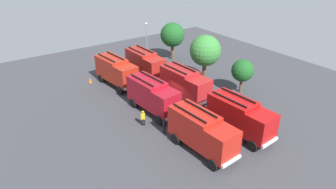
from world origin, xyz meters
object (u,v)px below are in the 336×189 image
object	(u,v)px
fire_truck_5	(240,116)
firefighter_1	(143,118)
traffic_cone_2	(177,81)
fire_truck_4	(185,83)
firefighter_2	(164,125)
tree_2	(243,71)
fire_truck_2	(202,131)
traffic_cone_0	(205,127)
lamppost	(147,38)
fire_truck_1	(153,95)
firefighter_0	(138,90)
tree_1	(205,51)
fire_truck_3	(145,63)
tree_0	(172,35)
fire_truck_0	(116,70)
traffic_cone_1	(90,80)

from	to	relation	value
fire_truck_5	firefighter_1	world-z (taller)	fire_truck_5
traffic_cone_2	fire_truck_4	bearing A→B (deg)	-25.28
firefighter_2	tree_2	bearing A→B (deg)	-157.80
fire_truck_2	traffic_cone_0	world-z (taller)	fire_truck_2
lamppost	tree_2	bearing A→B (deg)	10.03
fire_truck_5	fire_truck_1	bearing A→B (deg)	-156.25
fire_truck_2	firefighter_0	bearing A→B (deg)	173.67
traffic_cone_0	fire_truck_2	bearing A→B (deg)	-48.34
firefighter_1	firefighter_2	size ratio (longest dim) A/B	0.98
fire_truck_5	tree_1	world-z (taller)	tree_1
tree_2	traffic_cone_2	xyz separation A→B (m)	(-6.97, -5.19, -2.64)
firefighter_2	traffic_cone_2	bearing A→B (deg)	-119.49
firefighter_2	lamppost	distance (m)	22.98
firefighter_1	lamppost	xyz separation A→B (m)	(-17.84, 11.43, 2.62)
fire_truck_2	fire_truck_3	distance (m)	18.66
tree_0	lamppost	bearing A→B (deg)	-131.01
traffic_cone_2	lamppost	xyz separation A→B (m)	(-11.21, 1.98, 3.23)
tree_0	tree_2	distance (m)	15.40
fire_truck_0	traffic_cone_2	bearing A→B (deg)	52.44
firefighter_2	tree_0	world-z (taller)	tree_0
fire_truck_0	tree_1	bearing A→B (deg)	55.15
fire_truck_1	firefighter_2	xyz separation A→B (m)	(4.41, -1.44, -1.16)
firefighter_2	firefighter_0	bearing A→B (deg)	-88.52
fire_truck_3	traffic_cone_2	distance (m)	5.48
tree_1	traffic_cone_2	size ratio (longest dim) A/B	9.45
fire_truck_1	firefighter_0	bearing A→B (deg)	170.63
traffic_cone_2	firefighter_1	bearing A→B (deg)	-54.98
fire_truck_2	traffic_cone_1	xyz separation A→B (m)	(-20.65, -2.67, -1.81)
firefighter_0	traffic_cone_2	xyz separation A→B (m)	(-0.63, 6.66, -0.65)
fire_truck_0	fire_truck_5	size ratio (longest dim) A/B	1.01
firefighter_1	tree_1	bearing A→B (deg)	146.44
firefighter_0	traffic_cone_0	size ratio (longest dim) A/B	2.91
fire_truck_4	firefighter_1	world-z (taller)	fire_truck_4
firefighter_0	tree_2	distance (m)	13.59
tree_1	traffic_cone_1	world-z (taller)	tree_1
fire_truck_2	traffic_cone_0	distance (m)	4.03
fire_truck_4	fire_truck_5	bearing A→B (deg)	-5.58
fire_truck_3	firefighter_2	xyz separation A→B (m)	(13.71, -6.04, -1.16)
fire_truck_4	fire_truck_5	size ratio (longest dim) A/B	1.00
traffic_cone_1	traffic_cone_0	bearing A→B (deg)	16.30
fire_truck_5	tree_0	distance (m)	23.33
tree_1	traffic_cone_0	bearing A→B (deg)	-40.38
fire_truck_2	fire_truck_4	bearing A→B (deg)	146.62
traffic_cone_1	traffic_cone_2	distance (m)	12.23
tree_0	traffic_cone_1	bearing A→B (deg)	-85.61
fire_truck_1	tree_2	size ratio (longest dim) A/B	1.66
fire_truck_4	firefighter_2	size ratio (longest dim) A/B	4.18
tree_2	firefighter_0	bearing A→B (deg)	-118.16
lamppost	tree_1	bearing A→B (deg)	7.18
traffic_cone_0	traffic_cone_2	bearing A→B (deg)	157.71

